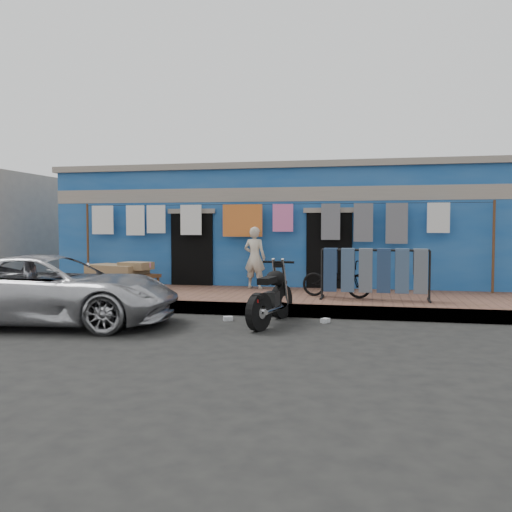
{
  "coord_description": "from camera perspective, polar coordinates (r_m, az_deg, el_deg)",
  "views": [
    {
      "loc": [
        2.26,
        -8.77,
        1.73
      ],
      "look_at": [
        0.0,
        2.0,
        1.15
      ],
      "focal_mm": 38.0,
      "sensor_mm": 36.0,
      "label": 1
    }
  ],
  "objects": [
    {
      "name": "litter_a",
      "position": [
        10.15,
        -2.96,
        -6.59
      ],
      "size": [
        0.21,
        0.19,
        0.08
      ],
      "primitive_type": "cube",
      "rotation": [
        0.0,
        0.0,
        0.39
      ],
      "color": "silver",
      "rests_on": "ground"
    },
    {
      "name": "curb",
      "position": [
        10.69,
        -0.5,
        -5.62
      ],
      "size": [
        28.0,
        0.1,
        0.25
      ],
      "primitive_type": "cube",
      "color": "gray",
      "rests_on": "ground"
    },
    {
      "name": "car",
      "position": [
        10.31,
        -20.66,
        -3.24
      ],
      "size": [
        4.78,
        2.65,
        1.28
      ],
      "primitive_type": "imported",
      "rotation": [
        0.0,
        0.0,
        1.7
      ],
      "color": "#B9B9BE",
      "rests_on": "ground"
    },
    {
      "name": "clothesline",
      "position": [
        13.29,
        0.4,
        3.41
      ],
      "size": [
        10.06,
        0.06,
        2.1
      ],
      "color": "brown",
      "rests_on": "sidewalk"
    },
    {
      "name": "sidewalk",
      "position": [
        12.09,
        0.98,
        -4.61
      ],
      "size": [
        28.0,
        3.0,
        0.25
      ],
      "primitive_type": "cube",
      "color": "brown",
      "rests_on": "ground"
    },
    {
      "name": "bicycle",
      "position": [
        11.62,
        8.45,
        -1.96
      ],
      "size": [
        1.56,
        0.83,
        0.96
      ],
      "primitive_type": "imported",
      "rotation": [
        0.0,
        0.0,
        1.35
      ],
      "color": "black",
      "rests_on": "sidewalk"
    },
    {
      "name": "building",
      "position": [
        15.92,
        3.69,
        2.85
      ],
      "size": [
        12.2,
        5.2,
        3.36
      ],
      "color": "#154C9A",
      "rests_on": "ground"
    },
    {
      "name": "seated_person",
      "position": [
        13.1,
        -0.14,
        -0.18
      ],
      "size": [
        0.6,
        0.46,
        1.5
      ],
      "primitive_type": "imported",
      "rotation": [
        0.0,
        0.0,
        2.94
      ],
      "color": "beige",
      "rests_on": "sidewalk"
    },
    {
      "name": "jeans_rack",
      "position": [
        11.33,
        12.38,
        -1.79
      ],
      "size": [
        2.28,
        0.53,
        1.09
      ],
      "primitive_type": null,
      "rotation": [
        0.0,
        0.0,
        -0.02
      ],
      "color": "black",
      "rests_on": "sidewalk"
    },
    {
      "name": "litter_b",
      "position": [
        9.99,
        7.29,
        -6.75
      ],
      "size": [
        0.18,
        0.19,
        0.08
      ],
      "primitive_type": "cube",
      "rotation": [
        0.0,
        0.0,
        1.04
      ],
      "color": "silver",
      "rests_on": "ground"
    },
    {
      "name": "ground",
      "position": [
        9.22,
        -2.58,
        -7.8
      ],
      "size": [
        80.0,
        80.0,
        0.0
      ],
      "primitive_type": "plane",
      "color": "black",
      "rests_on": "ground"
    },
    {
      "name": "charpoy",
      "position": [
        13.43,
        -13.86,
        -2.05
      ],
      "size": [
        2.43,
        2.08,
        0.63
      ],
      "primitive_type": null,
      "rotation": [
        0.0,
        0.0,
        -0.35
      ],
      "color": "brown",
      "rests_on": "sidewalk"
    },
    {
      "name": "litter_c",
      "position": [
        9.8,
        0.46,
        -6.89
      ],
      "size": [
        0.26,
        0.28,
        0.09
      ],
      "primitive_type": "cube",
      "rotation": [
        0.0,
        0.0,
        1.1
      ],
      "color": "silver",
      "rests_on": "ground"
    },
    {
      "name": "motorcycle",
      "position": [
        9.69,
        1.57,
        -3.96
      ],
      "size": [
        1.0,
        1.85,
        1.11
      ],
      "primitive_type": null,
      "rotation": [
        0.0,
        0.0,
        -0.12
      ],
      "color": "black",
      "rests_on": "ground"
    }
  ]
}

